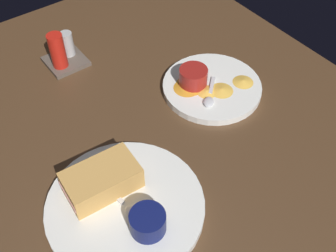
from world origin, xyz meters
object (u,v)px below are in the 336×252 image
at_px(plate_chips_companion, 212,87).
at_px(ramekin_light_gravy, 193,76).
at_px(ramekin_dark_sauce, 148,222).
at_px(condiment_caddy, 63,53).
at_px(plate_sandwich_main, 125,206).
at_px(spoon_by_gravy_ramekin, 209,98).
at_px(sandwich_half_near, 102,180).
at_px(spoon_by_dark_ramekin, 128,208).

xyz_separation_m(plate_chips_companion, ramekin_light_gravy, (-0.03, 0.03, 0.03)).
distance_m(ramekin_dark_sauce, condiment_caddy, 0.49).
height_order(plate_sandwich_main, ramekin_dark_sauce, ramekin_dark_sauce).
height_order(plate_sandwich_main, spoon_by_gravy_ramekin, spoon_by_gravy_ramekin).
relative_size(ramekin_dark_sauce, spoon_by_gravy_ramekin, 0.73).
height_order(sandwich_half_near, spoon_by_dark_ramekin, sandwich_half_near).
bearing_deg(plate_sandwich_main, condiment_caddy, 76.99).
distance_m(spoon_by_dark_ramekin, ramekin_light_gravy, 0.34).
height_order(sandwich_half_near, ramekin_dark_sauce, sandwich_half_near).
relative_size(plate_sandwich_main, condiment_caddy, 2.95).
bearing_deg(spoon_by_dark_ramekin, ramekin_light_gravy, 32.36).
distance_m(plate_sandwich_main, spoon_by_dark_ramekin, 0.02).
xyz_separation_m(plate_chips_companion, spoon_by_gravy_ramekin, (-0.04, -0.03, 0.01)).
xyz_separation_m(plate_sandwich_main, spoon_by_gravy_ramekin, (0.29, 0.11, 0.01)).
bearing_deg(plate_sandwich_main, ramekin_light_gravy, 30.70).
xyz_separation_m(ramekin_light_gravy, spoon_by_gravy_ramekin, (-0.00, -0.06, -0.02)).
relative_size(spoon_by_dark_ramekin, ramekin_light_gravy, 1.58).
height_order(plate_chips_companion, condiment_caddy, condiment_caddy).
relative_size(sandwich_half_near, condiment_caddy, 1.44).
relative_size(plate_sandwich_main, sandwich_half_near, 2.05).
height_order(plate_sandwich_main, sandwich_half_near, sandwich_half_near).
bearing_deg(ramekin_dark_sauce, ramekin_light_gravy, 39.60).
bearing_deg(plate_chips_companion, sandwich_half_near, -164.58).
height_order(plate_sandwich_main, ramekin_light_gravy, ramekin_light_gravy).
bearing_deg(plate_chips_companion, ramekin_dark_sauce, -146.85).
relative_size(spoon_by_dark_ramekin, condiment_caddy, 1.05).
bearing_deg(plate_chips_companion, spoon_by_gravy_ramekin, -137.90).
bearing_deg(spoon_by_dark_ramekin, plate_sandwich_main, 85.80).
bearing_deg(plate_sandwich_main, ramekin_dark_sauce, -84.66).
bearing_deg(ramekin_light_gravy, condiment_caddy, 127.35).
relative_size(plate_sandwich_main, ramekin_light_gravy, 4.44).
relative_size(spoon_by_dark_ramekin, spoon_by_gravy_ramekin, 1.20).
bearing_deg(ramekin_light_gravy, plate_sandwich_main, -149.30).
bearing_deg(condiment_caddy, plate_sandwich_main, -103.01).
bearing_deg(spoon_by_gravy_ramekin, spoon_by_dark_ramekin, -156.67).
relative_size(sandwich_half_near, ramekin_light_gravy, 2.17).
bearing_deg(condiment_caddy, ramekin_light_gravy, -52.65).
relative_size(ramekin_light_gravy, spoon_by_gravy_ramekin, 0.76).
distance_m(spoon_by_dark_ramekin, condiment_caddy, 0.45).
bearing_deg(spoon_by_dark_ramekin, condiment_caddy, 77.23).
bearing_deg(spoon_by_dark_ramekin, ramekin_dark_sauce, -82.40).
xyz_separation_m(ramekin_dark_sauce, ramekin_light_gravy, (0.28, 0.23, 0.00)).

